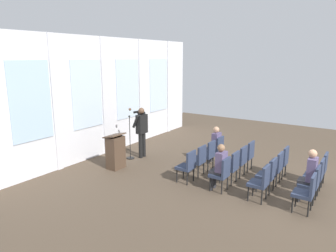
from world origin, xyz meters
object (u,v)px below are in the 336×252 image
at_px(speaker, 141,129).
at_px(chair_r3_c1, 312,182).
at_px(chair_r2_c0, 261,181).
at_px(chair_r3_c0, 307,191).
at_px(chair_r1_c1, 231,165).
at_px(chair_r3_c3, 320,167).
at_px(chair_r0_c0, 188,165).
at_px(chair_r3_c2, 316,174).
at_px(lectern, 116,152).
at_px(chair_r2_c3, 282,160).
at_px(audience_r1_c0, 219,165).
at_px(chair_r0_c1, 199,159).
at_px(audience_r0_c3, 215,143).
at_px(chair_r0_c2, 208,153).
at_px(chair_r1_c3, 247,154).
at_px(chair_r2_c1, 269,173).
at_px(chair_r1_c0, 222,172).
at_px(chair_r2_c2, 276,166).
at_px(mic_stand, 130,149).
at_px(audience_r3_c1, 309,173).
at_px(chair_r0_c3, 217,148).
at_px(chair_r1_c2, 240,159).

xyz_separation_m(speaker, chair_r3_c1, (-0.44, -5.68, -0.51)).
height_order(chair_r2_c0, chair_r3_c0, same).
distance_m(chair_r1_c1, chair_r3_c3, 2.45).
relative_size(chair_r0_c0, chair_r3_c2, 1.00).
distance_m(lectern, chair_r2_c3, 5.10).
relative_size(audience_r1_c0, chair_r1_c1, 1.38).
bearing_deg(chair_r2_c0, chair_r2_c3, 0.00).
distance_m(speaker, chair_r0_c1, 2.62).
xyz_separation_m(audience_r0_c3, chair_r3_c1, (-1.28, -3.23, -0.18)).
relative_size(chair_r0_c2, chair_r1_c3, 1.00).
xyz_separation_m(chair_r0_c1, chair_r2_c1, (0.00, -2.10, 0.00)).
relative_size(chair_r1_c0, chair_r2_c0, 1.00).
bearing_deg(chair_r0_c0, chair_r3_c1, -78.51).
relative_size(chair_r2_c2, chair_r3_c2, 1.00).
xyz_separation_m(chair_r0_c0, chair_r1_c1, (0.64, -1.05, 0.00)).
bearing_deg(chair_r1_c1, audience_r0_c3, 41.52).
xyz_separation_m(chair_r3_c1, chair_r3_c3, (1.28, 0.00, 0.00)).
distance_m(speaker, chair_r2_c1, 4.68).
distance_m(mic_stand, chair_r0_c1, 2.78).
xyz_separation_m(chair_r0_c1, chair_r3_c1, (0.00, -3.14, 0.00)).
bearing_deg(chair_r2_c3, chair_r0_c2, 106.96).
bearing_deg(audience_r3_c1, chair_r0_c3, 67.35).
xyz_separation_m(lectern, chair_r3_c3, (2.20, -5.65, -0.02)).
bearing_deg(chair_r2_c3, chair_r2_c1, 180.00).
xyz_separation_m(audience_r1_c0, chair_r3_c2, (1.28, -2.18, -0.19)).
height_order(mic_stand, chair_r2_c0, mic_stand).
height_order(chair_r2_c0, chair_r3_c3, same).
xyz_separation_m(mic_stand, chair_r2_c1, (-0.09, -4.87, 0.20)).
relative_size(mic_stand, chair_r0_c1, 1.65).
bearing_deg(chair_r2_c0, chair_r1_c0, 90.00).
bearing_deg(speaker, audience_r1_c0, -107.15).
relative_size(chair_r0_c1, chair_r0_c2, 1.00).
bearing_deg(chair_r2_c2, audience_r0_c3, 73.66).
distance_m(lectern, chair_r3_c0, 5.66).
bearing_deg(audience_r0_c3, chair_r3_c2, -101.20).
bearing_deg(mic_stand, chair_r0_c2, -78.70).
distance_m(speaker, chair_r2_c3, 4.73).
distance_m(audience_r1_c0, chair_r2_c1, 1.31).
distance_m(lectern, chair_r0_c1, 2.67).
bearing_deg(chair_r3_c3, chair_r2_c0, 151.35).
xyz_separation_m(chair_r2_c0, chair_r3_c3, (1.92, -1.05, 0.00)).
height_order(chair_r0_c0, chair_r2_c0, same).
bearing_deg(audience_r0_c3, chair_r3_c3, -90.00).
height_order(speaker, chair_r2_c0, speaker).
bearing_deg(chair_r0_c1, chair_r0_c0, 180.00).
bearing_deg(chair_r1_c2, chair_r2_c3, -58.62).
xyz_separation_m(chair_r0_c3, chair_r3_c2, (-0.64, -3.14, 0.00)).
height_order(mic_stand, chair_r0_c0, mic_stand).
height_order(audience_r1_c0, chair_r1_c2, audience_r1_c0).
distance_m(chair_r0_c3, chair_r1_c3, 1.05).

